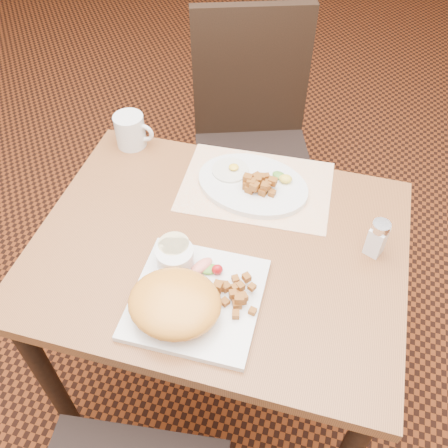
% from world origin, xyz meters
% --- Properties ---
extents(ground, '(8.00, 8.00, 0.00)m').
position_xyz_m(ground, '(0.00, 0.00, 0.00)').
color(ground, black).
rests_on(ground, ground).
extents(table, '(0.90, 0.70, 0.75)m').
position_xyz_m(table, '(0.00, 0.00, 0.64)').
color(table, brown).
rests_on(table, ground).
extents(chair_far, '(0.54, 0.54, 0.97)m').
position_xyz_m(chair_far, '(-0.08, 0.72, 0.54)').
color(chair_far, black).
rests_on(chair_far, ground).
extents(placemat, '(0.41, 0.30, 0.00)m').
position_xyz_m(placemat, '(0.04, 0.22, 0.75)').
color(placemat, white).
rests_on(placemat, table).
extents(plate_square, '(0.28, 0.28, 0.02)m').
position_xyz_m(plate_square, '(-0.00, -0.17, 0.76)').
color(plate_square, silver).
rests_on(plate_square, table).
extents(plate_oval, '(0.34, 0.28, 0.02)m').
position_xyz_m(plate_oval, '(0.03, 0.22, 0.76)').
color(plate_oval, silver).
rests_on(plate_oval, placemat).
extents(hollandaise_mound, '(0.20, 0.18, 0.07)m').
position_xyz_m(hollandaise_mound, '(-0.03, -0.22, 0.80)').
color(hollandaise_mound, orange).
rests_on(hollandaise_mound, plate_square).
extents(ramekin, '(0.09, 0.10, 0.05)m').
position_xyz_m(ramekin, '(-0.08, -0.09, 0.79)').
color(ramekin, silver).
rests_on(ramekin, plate_square).
extents(garnish_sq, '(0.08, 0.07, 0.03)m').
position_xyz_m(garnish_sq, '(-0.00, -0.09, 0.78)').
color(garnish_sq, '#387223').
rests_on(garnish_sq, plate_square).
extents(fried_egg, '(0.10, 0.10, 0.02)m').
position_xyz_m(fried_egg, '(-0.03, 0.25, 0.77)').
color(fried_egg, white).
rests_on(fried_egg, plate_oval).
extents(garnish_ov, '(0.06, 0.05, 0.02)m').
position_xyz_m(garnish_ov, '(0.11, 0.25, 0.78)').
color(garnish_ov, '#387223').
rests_on(garnish_ov, plate_oval).
extents(salt_shaker, '(0.06, 0.06, 0.10)m').
position_xyz_m(salt_shaker, '(0.36, 0.08, 0.80)').
color(salt_shaker, white).
rests_on(salt_shaker, table).
extents(coffee_mug, '(0.12, 0.09, 0.10)m').
position_xyz_m(coffee_mug, '(-0.35, 0.30, 0.80)').
color(coffee_mug, silver).
rests_on(coffee_mug, table).
extents(home_fries_sq, '(0.11, 0.11, 0.03)m').
position_xyz_m(home_fries_sq, '(0.08, -0.15, 0.78)').
color(home_fries_sq, '#A1591A').
rests_on(home_fries_sq, plate_square).
extents(home_fries_ov, '(0.09, 0.08, 0.04)m').
position_xyz_m(home_fries_ov, '(0.05, 0.20, 0.79)').
color(home_fries_ov, '#A1591A').
rests_on(home_fries_ov, plate_oval).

